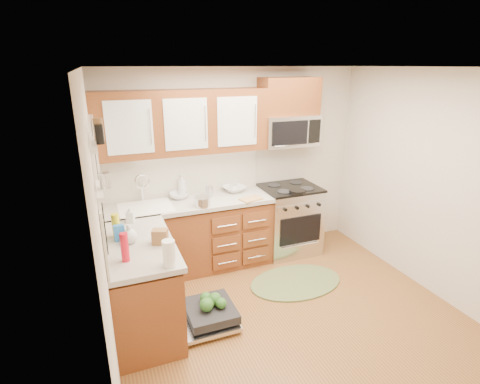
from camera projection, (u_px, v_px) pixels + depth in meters
name	position (u px, v px, depth m)	size (l,w,h in m)	color
floor	(295.00, 321.00, 3.87)	(3.50, 3.50, 0.00)	brown
ceiling	(309.00, 67.00, 3.07)	(3.50, 3.50, 0.00)	white
wall_back	(235.00, 164.00, 5.01)	(3.50, 0.04, 2.50)	beige
wall_front	(473.00, 324.00, 1.93)	(3.50, 0.04, 2.50)	beige
wall_left	(102.00, 239.00, 2.87)	(0.04, 3.50, 2.50)	beige
wall_right	(442.00, 188.00, 4.07)	(0.04, 3.50, 2.50)	beige
base_cabinet_back	(190.00, 238.00, 4.77)	(2.05, 0.60, 0.85)	#5F2F15
base_cabinet_left	(142.00, 288.00, 3.70)	(0.60, 1.25, 0.85)	#5F2F15
countertop_back	(189.00, 203.00, 4.60)	(2.07, 0.64, 0.05)	beige
countertop_left	(139.00, 244.00, 3.55)	(0.64, 1.27, 0.05)	beige
backsplash_back	(182.00, 173.00, 4.76)	(2.05, 0.02, 0.57)	beige
backsplash_left	(102.00, 219.00, 3.35)	(0.02, 1.25, 0.57)	beige
upper_cabinets	(183.00, 122.00, 4.41)	(2.05, 0.35, 0.75)	#5F2F15
cabinet_over_mw	(289.00, 96.00, 4.81)	(0.76, 0.35, 0.47)	#5F2F15
range	(289.00, 219.00, 5.22)	(0.76, 0.64, 0.95)	silver
microwave	(288.00, 130.00, 4.93)	(0.76, 0.38, 0.40)	silver
sink	(147.00, 217.00, 4.44)	(0.62, 0.50, 0.26)	white
dishwasher	(207.00, 315.00, 3.81)	(0.70, 0.60, 0.20)	silver
window	(97.00, 183.00, 3.22)	(0.03, 1.05, 1.05)	white
window_blind	(96.00, 145.00, 3.12)	(0.02, 0.96, 0.40)	white
shelf_upper	(94.00, 145.00, 2.31)	(0.04, 0.40, 0.03)	white
shelf_lower	(100.00, 191.00, 2.41)	(0.04, 0.40, 0.03)	white
rug	(296.00, 282.00, 4.55)	(1.16, 0.75, 0.02)	#5D6F3F
skillet	(297.00, 191.00, 4.82)	(0.21, 0.21, 0.04)	black
stock_pot	(202.00, 202.00, 4.42)	(0.19, 0.19, 0.11)	silver
cutting_board	(251.00, 199.00, 4.65)	(0.26, 0.17, 0.02)	tan
canister	(209.00, 191.00, 4.74)	(0.09, 0.09, 0.14)	silver
paper_towel_roll	(169.00, 253.00, 3.09)	(0.11, 0.11, 0.23)	white
mustard_bottle	(116.00, 225.00, 3.62)	(0.07, 0.07, 0.23)	yellow
red_bottle	(125.00, 247.00, 3.16)	(0.07, 0.07, 0.26)	red
wooden_box	(160.00, 237.00, 3.49)	(0.14, 0.10, 0.14)	brown
blue_carton	(119.00, 233.00, 3.56)	(0.10, 0.06, 0.16)	#286FBE
bowl_a	(234.00, 189.00, 4.95)	(0.29, 0.29, 0.07)	#999999
bowl_b	(179.00, 195.00, 4.70)	(0.24, 0.24, 0.07)	#999999
cup	(234.00, 189.00, 4.91)	(0.12, 0.12, 0.10)	#999999
soap_bottle_a	(182.00, 185.00, 4.75)	(0.11, 0.11, 0.29)	#999999
soap_bottle_b	(130.00, 214.00, 3.97)	(0.08, 0.08, 0.18)	#999999
soap_bottle_c	(129.00, 234.00, 3.50)	(0.15, 0.15, 0.19)	#999999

